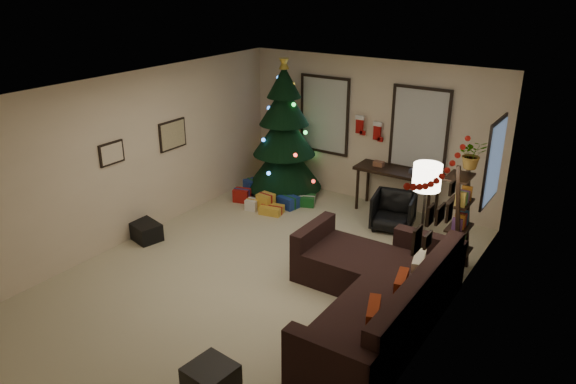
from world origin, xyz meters
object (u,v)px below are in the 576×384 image
object	(u,v)px
christmas_tree	(284,138)
sofa	(376,296)
desk_chair	(393,211)
bookshelf	(461,220)
desk	(398,175)

from	to	relation	value
christmas_tree	sofa	size ratio (longest dim) A/B	0.90
desk_chair	bookshelf	distance (m)	1.67
desk_chair	bookshelf	bearing A→B (deg)	-43.70
desk	christmas_tree	bearing A→B (deg)	-172.59
desk_chair	christmas_tree	bearing A→B (deg)	159.90
sofa	bookshelf	world-z (taller)	bookshelf
desk_chair	bookshelf	xyz separation A→B (m)	(1.36, -0.84, 0.50)
sofa	desk	world-z (taller)	sofa
desk	desk_chair	size ratio (longest dim) A/B	2.39
desk	bookshelf	world-z (taller)	bookshelf
desk	bookshelf	xyz separation A→B (m)	(1.58, -1.49, 0.09)
sofa	desk_chair	bearing A→B (deg)	108.73
desk	desk_chair	xyz separation A→B (m)	(0.22, -0.65, -0.41)
sofa	christmas_tree	bearing A→B (deg)	138.94
desk	desk_chair	bearing A→B (deg)	-70.94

